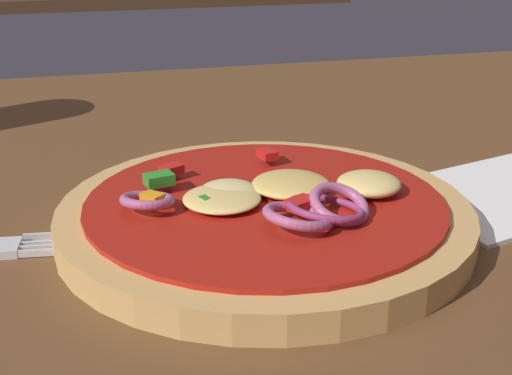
{
  "coord_description": "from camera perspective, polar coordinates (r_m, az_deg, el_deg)",
  "views": [
    {
      "loc": [
        -0.12,
        -0.39,
        0.2
      ],
      "look_at": [
        -0.02,
        -0.0,
        0.05
      ],
      "focal_mm": 49.89,
      "sensor_mm": 36.0,
      "label": 1
    }
  ],
  "objects": [
    {
      "name": "dining_table",
      "position": [
        0.45,
        2.27,
        -3.68
      ],
      "size": [
        1.38,
        0.88,
        0.03
      ],
      "color": "brown",
      "rests_on": "ground"
    },
    {
      "name": "napkin",
      "position": [
        0.5,
        19.56,
        -0.38
      ],
      "size": [
        0.17,
        0.14,
        0.0
      ],
      "color": "white",
      "rests_on": "dining_table"
    },
    {
      "name": "pizza",
      "position": [
        0.42,
        0.82,
        -2.16
      ],
      "size": [
        0.24,
        0.24,
        0.04
      ],
      "color": "tan",
      "rests_on": "dining_table"
    }
  ]
}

